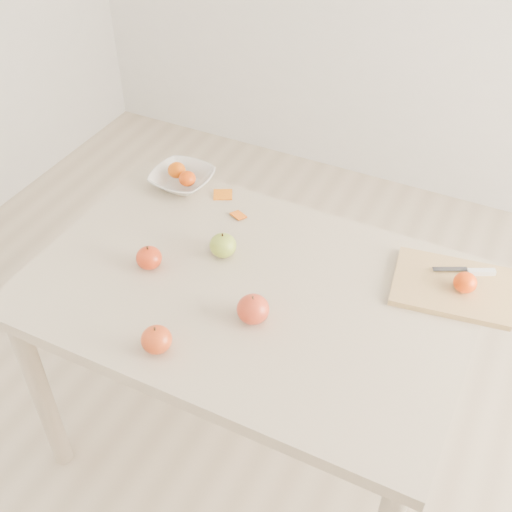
% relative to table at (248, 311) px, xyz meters
% --- Properties ---
extents(ground, '(3.50, 3.50, 0.00)m').
position_rel_table_xyz_m(ground, '(0.00, 0.00, -0.65)').
color(ground, '#C6B293').
rests_on(ground, ground).
extents(table, '(1.20, 0.80, 0.75)m').
position_rel_table_xyz_m(table, '(0.00, 0.00, 0.00)').
color(table, '#C1AE92').
rests_on(table, ground).
extents(cutting_board, '(0.34, 0.27, 0.02)m').
position_rel_table_xyz_m(cutting_board, '(0.50, 0.24, 0.11)').
color(cutting_board, tan).
rests_on(cutting_board, table).
extents(board_tangerine, '(0.06, 0.06, 0.05)m').
position_rel_table_xyz_m(board_tangerine, '(0.53, 0.23, 0.14)').
color(board_tangerine, '#CA3607').
rests_on(board_tangerine, cutting_board).
extents(fruit_bowl, '(0.20, 0.20, 0.05)m').
position_rel_table_xyz_m(fruit_bowl, '(-0.41, 0.33, 0.12)').
color(fruit_bowl, silver).
rests_on(fruit_bowl, table).
extents(bowl_tangerine_near, '(0.06, 0.06, 0.05)m').
position_rel_table_xyz_m(bowl_tangerine_near, '(-0.43, 0.34, 0.14)').
color(bowl_tangerine_near, '#C76007').
rests_on(bowl_tangerine_near, fruit_bowl).
extents(bowl_tangerine_far, '(0.06, 0.06, 0.05)m').
position_rel_table_xyz_m(bowl_tangerine_far, '(-0.38, 0.32, 0.14)').
color(bowl_tangerine_far, '#CF4D07').
rests_on(bowl_tangerine_far, fruit_bowl).
extents(orange_peel_a, '(0.07, 0.07, 0.01)m').
position_rel_table_xyz_m(orange_peel_a, '(-0.26, 0.33, 0.10)').
color(orange_peel_a, orange).
rests_on(orange_peel_a, table).
extents(orange_peel_b, '(0.06, 0.05, 0.01)m').
position_rel_table_xyz_m(orange_peel_b, '(-0.17, 0.26, 0.10)').
color(orange_peel_b, orange).
rests_on(orange_peel_b, table).
extents(paring_knife, '(0.16, 0.08, 0.01)m').
position_rel_table_xyz_m(paring_knife, '(0.55, 0.31, 0.12)').
color(paring_knife, white).
rests_on(paring_knife, cutting_board).
extents(apple_green, '(0.08, 0.08, 0.07)m').
position_rel_table_xyz_m(apple_green, '(-0.12, 0.09, 0.13)').
color(apple_green, olive).
rests_on(apple_green, table).
extents(apple_red_b, '(0.07, 0.07, 0.07)m').
position_rel_table_xyz_m(apple_red_b, '(-0.28, -0.05, 0.13)').
color(apple_red_b, '#9D140C').
rests_on(apple_red_b, table).
extents(apple_red_c, '(0.08, 0.08, 0.07)m').
position_rel_table_xyz_m(apple_red_c, '(-0.10, -0.30, 0.13)').
color(apple_red_c, maroon).
rests_on(apple_red_c, table).
extents(apple_red_e, '(0.08, 0.08, 0.08)m').
position_rel_table_xyz_m(apple_red_e, '(0.07, -0.10, 0.14)').
color(apple_red_e, maroon).
rests_on(apple_red_e, table).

